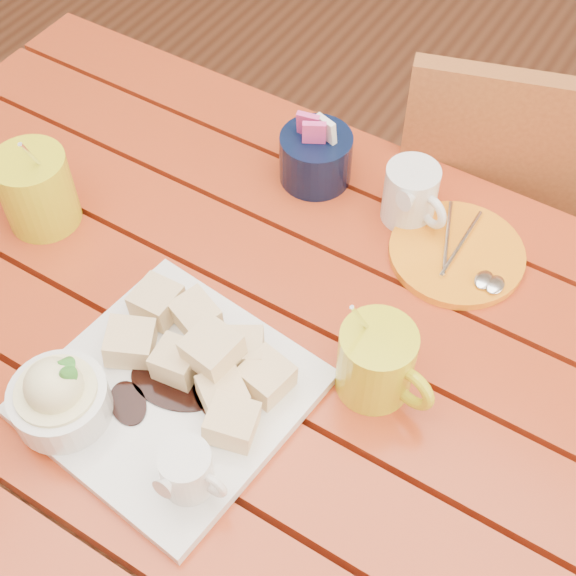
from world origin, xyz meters
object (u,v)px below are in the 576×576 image
Objects in this scene: table at (234,377)px; coffee_mug_left at (35,188)px; orange_saucer at (458,254)px; chair_far at (518,232)px; coffee_mug_right at (378,362)px; dessert_plate at (148,389)px.

table is 0.35m from coffee_mug_left.
orange_saucer is 0.19× the size of chair_far.
coffee_mug_right is at bearing 5.74° from coffee_mug_left.
orange_saucer is (0.18, 0.25, 0.11)m from table.
dessert_plate is 0.78m from chair_far.
coffee_mug_left is at bearing 28.85° from chair_far.
orange_saucer is (0.00, 0.22, -0.04)m from coffee_mug_right.
coffee_mug_left reaches higher than coffee_mug_right.
chair_far is (0.02, 0.32, -0.25)m from orange_saucer.
coffee_mug_left is (-0.29, 0.15, 0.02)m from dessert_plate.
coffee_mug_left is at bearing -155.60° from orange_saucer.
dessert_plate is 2.09× the size of coffee_mug_right.
chair_far is at bearing 72.53° from dessert_plate.
chair_far reaches higher than orange_saucer.
orange_saucer is at bearing 69.43° from chair_far.
coffee_mug_right reaches higher than dessert_plate.
table is 6.92× the size of orange_saucer.
coffee_mug_right is at bearing 7.59° from table.
chair_far reaches higher than coffee_mug_right.
orange_saucer is at bearing 61.69° from dessert_plate.
orange_saucer reaches higher than table.
orange_saucer is at bearing 53.35° from table.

